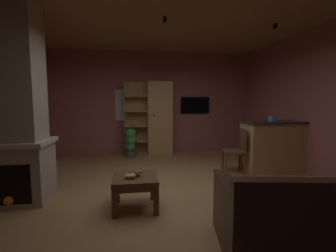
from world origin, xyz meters
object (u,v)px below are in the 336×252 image
object	(u,v)px
coffee_table	(135,183)
dining_chair	(238,148)
bookshelf_cabinet	(157,119)
wall_mounted_tv	(195,105)
tissue_box	(273,119)
stone_fireplace	(15,113)
potted_floor_plant	(131,141)
table_book_0	(135,175)
table_book_2	(138,172)
kitchen_bar_counter	(277,146)
table_book_1	(130,176)
leather_couch	(305,221)

from	to	relation	value
coffee_table	dining_chair	size ratio (longest dim) A/B	0.66
bookshelf_cabinet	wall_mounted_tv	bearing A→B (deg)	10.28
tissue_box	wall_mounted_tv	bearing A→B (deg)	113.91
stone_fireplace	wall_mounted_tv	distance (m)	4.63
dining_chair	potted_floor_plant	distance (m)	2.82
table_book_0	table_book_2	xyz separation A→B (m)	(0.04, -0.03, 0.05)
kitchen_bar_counter	coffee_table	world-z (taller)	kitchen_bar_counter
table_book_2	dining_chair	size ratio (longest dim) A/B	0.11
stone_fireplace	potted_floor_plant	xyz separation A→B (m)	(1.62, 2.59, -0.88)
kitchen_bar_counter	table_book_1	world-z (taller)	kitchen_bar_counter
leather_couch	wall_mounted_tv	world-z (taller)	wall_mounted_tv
leather_couch	table_book_1	bearing A→B (deg)	146.10
bookshelf_cabinet	table_book_2	world-z (taller)	bookshelf_cabinet
tissue_box	potted_floor_plant	size ratio (longest dim) A/B	0.15
bookshelf_cabinet	table_book_0	distance (m)	3.39
table_book_1	potted_floor_plant	distance (m)	3.17
table_book_0	tissue_box	bearing A→B (deg)	22.97
stone_fireplace	bookshelf_cabinet	size ratio (longest dim) A/B	1.42
wall_mounted_tv	dining_chair	bearing A→B (deg)	-82.18
stone_fireplace	leather_couch	bearing A→B (deg)	-27.36
bookshelf_cabinet	leather_couch	world-z (taller)	bookshelf_cabinet
bookshelf_cabinet	leather_couch	distance (m)	4.70
dining_chair	potted_floor_plant	world-z (taller)	dining_chair
stone_fireplace	leather_couch	xyz separation A→B (m)	(3.32, -1.72, -1.00)
table_book_0	table_book_2	world-z (taller)	table_book_2
leather_couch	stone_fireplace	bearing A→B (deg)	152.64
bookshelf_cabinet	tissue_box	xyz separation A→B (m)	(2.18, -2.09, 0.13)
bookshelf_cabinet	stone_fireplace	bearing A→B (deg)	-129.68
table_book_0	bookshelf_cabinet	bearing A→B (deg)	78.94
stone_fireplace	leather_couch	size ratio (longest dim) A/B	1.63
coffee_table	table_book_2	world-z (taller)	table_book_2
coffee_table	dining_chair	bearing A→B (deg)	31.91
leather_couch	table_book_0	world-z (taller)	leather_couch
stone_fireplace	table_book_1	size ratio (longest dim) A/B	21.86
kitchen_bar_counter	coffee_table	xyz separation A→B (m)	(-2.99, -1.29, -0.19)
kitchen_bar_counter	dining_chair	size ratio (longest dim) A/B	1.61
table_book_2	table_book_0	bearing A→B (deg)	139.82
dining_chair	wall_mounted_tv	size ratio (longest dim) A/B	1.07
coffee_table	table_book_2	bearing A→B (deg)	8.75
kitchen_bar_counter	dining_chair	distance (m)	0.88
tissue_box	table_book_1	xyz separation A→B (m)	(-2.89, -1.31, -0.65)
leather_couch	tissue_box	bearing A→B (deg)	63.94
table_book_2	potted_floor_plant	bearing A→B (deg)	92.25
leather_couch	coffee_table	world-z (taller)	leather_couch
table_book_1	table_book_2	world-z (taller)	table_book_2
kitchen_bar_counter	leather_couch	xyz separation A→B (m)	(-1.36, -2.50, -0.24)
table_book_2	dining_chair	bearing A→B (deg)	32.29
table_book_1	wall_mounted_tv	xyz separation A→B (m)	(1.87, 3.61, 0.90)
kitchen_bar_counter	table_book_2	world-z (taller)	kitchen_bar_counter
table_book_2	dining_chair	xyz separation A→B (m)	(2.07, 1.31, 0.02)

